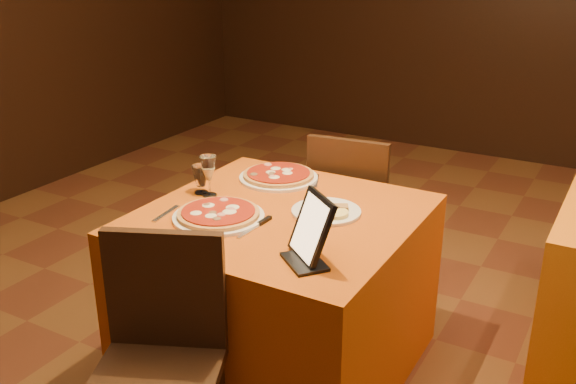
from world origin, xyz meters
The scene contains 13 objects.
floor centered at (0.00, 0.00, -0.01)m, with size 6.00×7.00×0.01m, color #5E2D19.
main_table centered at (-0.20, -0.09, 0.38)m, with size 1.10×1.10×0.75m, color #B14A0B.
chair_main_near centered at (-0.20, -0.92, 0.46)m, with size 0.46×0.46×0.91m, color black, non-canonical shape.
chair_main_far centered at (-0.20, 0.73, 0.46)m, with size 0.43×0.43×0.91m, color black, non-canonical shape.
pizza_near centered at (-0.39, -0.27, 0.77)m, with size 0.38×0.38×0.03m.
pizza_far centered at (-0.41, 0.26, 0.77)m, with size 0.38×0.38×0.03m.
cutlet_dish centered at (-0.03, 0.00, 0.76)m, with size 0.29×0.29×0.03m.
wine_glass centered at (-0.57, -0.08, 0.84)m, with size 0.08×0.08×0.19m, color #DFC97E, non-canonical shape.
water_glass centered at (-0.62, -0.07, 0.81)m, with size 0.07×0.07×0.13m, color white, non-canonical shape.
tablet centered at (0.11, -0.39, 0.87)m, with size 0.21×0.02×0.24m, color black.
knife centered at (-0.20, -0.29, 0.75)m, with size 0.20×0.02×0.01m, color #B5B5BC.
fork_near centered at (-0.60, -0.34, 0.75)m, with size 0.18×0.02×0.01m, color silver.
fork_far centered at (-0.24, 0.32, 0.75)m, with size 0.18×0.02×0.01m, color #A5A5AB.
Camera 1 is at (1.06, -2.22, 1.81)m, focal length 40.00 mm.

